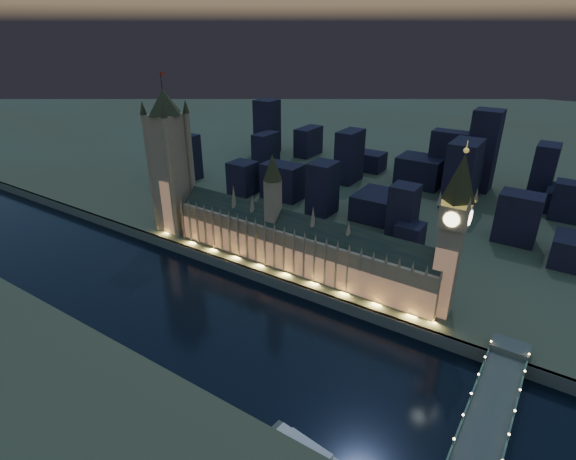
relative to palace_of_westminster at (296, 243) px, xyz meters
The scene contains 9 objects.
ground_plane 67.52m from the palace_of_westminster, 96.55° to the right, with size 2000.00×2000.00×0.00m, color black.
north_bank 458.85m from the palace_of_westminster, 90.89° to the left, with size 2000.00×960.00×8.00m, color #4C4A2D.
embankment_wall 31.32m from the palace_of_westminster, 108.87° to the right, with size 2000.00×2.50×8.00m, color #415746.
palace_of_westminster is the anchor object (origin of this frame).
victoria_tower 124.81m from the palace_of_westminster, behind, with size 31.68×31.68×124.02m.
elizabeth_tower 108.13m from the palace_of_westminster, ahead, with size 18.00×18.00×102.87m.
westminster_bridge 157.78m from the palace_of_westminster, 24.63° to the right, with size 18.82×113.00×15.90m.
river_boat 147.36m from the palace_of_westminster, 55.53° to the right, with size 41.45×14.07×4.50m.
city_backdrop 187.69m from the palace_of_westminster, 81.05° to the left, with size 500.48×215.63×80.32m.
Camera 1 is at (154.55, -172.80, 164.80)m, focal length 28.00 mm.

